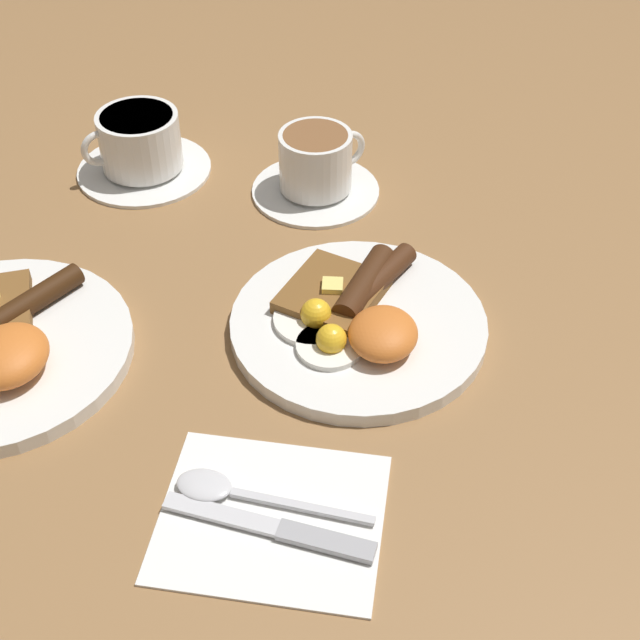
{
  "coord_description": "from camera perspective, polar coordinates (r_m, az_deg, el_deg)",
  "views": [
    {
      "loc": [
        -0.62,
        -0.07,
        0.58
      ],
      "look_at": [
        -0.02,
        0.03,
        0.03
      ],
      "focal_mm": 50.0,
      "sensor_mm": 36.0,
      "label": 1
    }
  ],
  "objects": [
    {
      "name": "napkin",
      "position": [
        0.71,
        -3.14,
        -12.46
      ],
      "size": [
        0.15,
        0.18,
        0.01
      ],
      "primitive_type": "cube",
      "rotation": [
        0.0,
        0.0,
        0.02
      ],
      "color": "white",
      "rests_on": "ground_plane"
    },
    {
      "name": "spoon",
      "position": [
        0.72,
        -6.07,
        -10.75
      ],
      "size": [
        0.03,
        0.16,
        0.01
      ],
      "rotation": [
        0.0,
        0.0,
        1.51
      ],
      "color": "silver",
      "rests_on": "napkin"
    },
    {
      "name": "ground_plane",
      "position": [
        0.86,
        2.45,
        -0.7
      ],
      "size": [
        3.0,
        3.0,
        0.0
      ],
      "primitive_type": "plane",
      "color": "olive"
    },
    {
      "name": "breakfast_plate_near",
      "position": [
        0.85,
        2.39,
        0.03
      ],
      "size": [
        0.25,
        0.25,
        0.05
      ],
      "color": "white",
      "rests_on": "ground_plane"
    },
    {
      "name": "teacup_near",
      "position": [
        1.02,
        -0.24,
        9.7
      ],
      "size": [
        0.15,
        0.15,
        0.08
      ],
      "color": "white",
      "rests_on": "ground_plane"
    },
    {
      "name": "teacup_far",
      "position": [
        1.08,
        -11.43,
        10.78
      ],
      "size": [
        0.16,
        0.16,
        0.07
      ],
      "color": "white",
      "rests_on": "ground_plane"
    },
    {
      "name": "knife",
      "position": [
        0.7,
        -2.57,
        -13.24
      ],
      "size": [
        0.04,
        0.17,
        0.01
      ],
      "rotation": [
        0.0,
        0.0,
        1.46
      ],
      "color": "silver",
      "rests_on": "napkin"
    }
  ]
}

